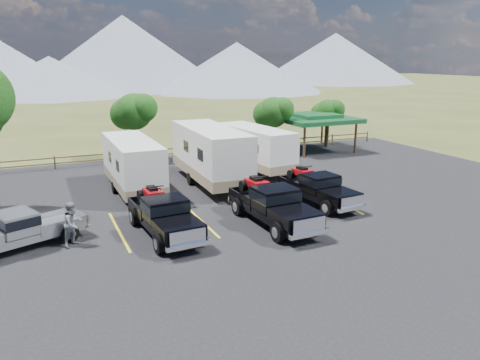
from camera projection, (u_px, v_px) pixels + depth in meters
name	position (u px, v px, depth m)	size (l,w,h in m)	color
ground	(272.00, 242.00, 20.70)	(320.00, 320.00, 0.00)	#444C20
asphalt_lot	(244.00, 220.00, 23.34)	(44.00, 34.00, 0.04)	black
stall_lines	(236.00, 214.00, 24.22)	(12.12, 5.50, 0.01)	yellow
tree_ne_a	(273.00, 113.00, 38.35)	(3.11, 2.92, 4.76)	black
tree_ne_b	(327.00, 112.00, 41.68)	(2.77, 2.59, 4.27)	black
tree_north	(134.00, 112.00, 35.72)	(3.46, 3.24, 5.25)	black
rail_fence	(187.00, 150.00, 37.67)	(36.12, 0.12, 1.00)	brown
pavilion	(315.00, 118.00, 40.10)	(6.20, 6.20, 3.22)	brown
mountain_range	(33.00, 57.00, 109.32)	(209.00, 71.00, 20.00)	gray
rig_left	(164.00, 214.00, 21.25)	(2.41, 6.07, 1.99)	black
rig_center	(273.00, 204.00, 22.59)	(2.41, 6.35, 2.09)	black
rig_right	(318.00, 187.00, 25.78)	(2.33, 5.75, 1.88)	black
trailer_left	(133.00, 165.00, 27.69)	(2.46, 9.13, 3.18)	white
trailer_center	(211.00, 155.00, 29.43)	(2.89, 10.41, 3.62)	white
trailer_right	(255.00, 149.00, 32.87)	(3.16, 9.01, 3.11)	white
pickup_silver	(21.00, 229.00, 19.69)	(5.72, 3.65, 1.64)	gray
person_a	(159.00, 219.00, 21.09)	(0.57, 0.38, 1.57)	white
person_b	(73.00, 224.00, 19.96)	(0.95, 0.74, 1.96)	slate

